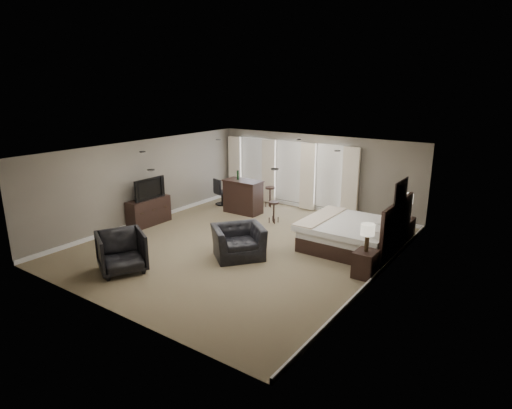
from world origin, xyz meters
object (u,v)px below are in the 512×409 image
Objects in this scene: armchair_near at (238,236)px; desk_chair at (222,192)px; lamp_far at (406,206)px; dresser at (149,212)px; lamp_near at (367,238)px; bar_stool_left at (270,197)px; tv at (148,196)px; nightstand_far at (404,229)px; bar_stool_right at (274,212)px; nightstand_near at (365,264)px; armchair_far at (121,250)px; bar_counter at (243,196)px; bed at (354,222)px.

desk_chair is at bearing 82.97° from armchair_near.
lamp_far reaches higher than dresser.
lamp_near reaches higher than armchair_near.
desk_chair is at bearing 82.12° from dresser.
lamp_far is 5.01m from bar_stool_left.
tv is 0.92× the size of armchair_near.
tv is at bearing -155.40° from nightstand_far.
bar_stool_right is at bearing -168.18° from nightstand_far.
armchair_near is at bearing 152.45° from desk_chair.
lamp_near is 0.94× the size of bar_stool_right.
nightstand_near is 0.87× the size of lamp_far.
lamp_near reaches higher than armchair_far.
lamp_near is 5.82m from bar_counter.
lamp_near is at bearing -35.91° from bar_stool_left.
desk_chair is (-3.43, 3.53, -0.05)m from armchair_near.
bar_stool_right is at bearing -176.30° from desk_chair.
nightstand_far is 0.88× the size of bar_stool_left.
desk_chair is (0.42, 3.06, 0.07)m from dresser.
tv is (-6.92, -0.27, 0.61)m from nightstand_near.
bar_counter reaches higher than dresser.
armchair_far is 1.53× the size of bar_stool_right.
bed is 3.25× the size of bar_stool_left.
armchair_far is (-4.76, -2.99, -0.41)m from lamp_near.
lamp_far reaches higher than bar_counter.
nightstand_far is 0.99× the size of lamp_near.
bar_stool_left is (-4.92, 0.67, 0.04)m from nightstand_far.
nightstand_far is 0.44× the size of dresser.
bar_stool_right reaches higher than nightstand_near.
lamp_far is 7.59m from armchair_far.
nightstand_near is at bearing 174.99° from desk_chair.
tv is at bearing -155.40° from lamp_far.
dresser is 1.16× the size of armchair_near.
lamp_far is at bearing 90.00° from lamp_near.
lamp_near is at bearing 174.99° from desk_chair.
desk_chair is (-1.22, 0.36, -0.08)m from bar_counter.
bed is 3.68× the size of nightstand_far.
nightstand_far is 7.61m from dresser.
bar_counter is (-2.20, 3.16, 0.03)m from armchair_near.
bed is 2.23× the size of armchair_far.
bed is 1.71m from lamp_near.
bar_counter is at bearing -31.36° from tv.
tv reaches higher than nightstand_near.
lamp_far reaches higher than nightstand_near.
bed reaches higher than lamp_near.
bed is at bearing 15.91° from dresser.
dresser reaches higher than bar_stool_left.
tv is (0.00, 0.00, 0.49)m from dresser.
bar_counter is (-5.27, 2.43, 0.26)m from nightstand_near.
bar_counter is at bearing -178.33° from desk_chair.
bed is 6.27m from tv.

